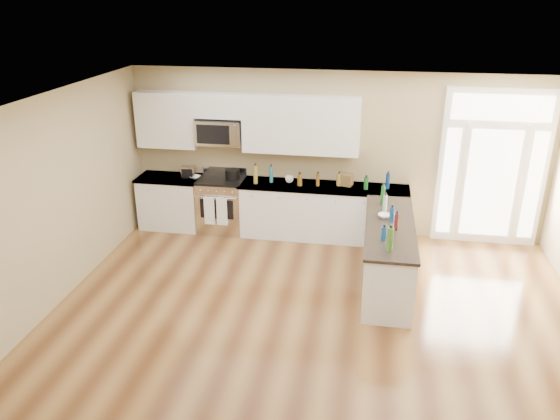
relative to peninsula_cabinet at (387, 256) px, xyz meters
name	(u,v)px	position (x,y,z in m)	size (l,w,h in m)	color
ground	(303,374)	(-0.93, -2.24, -0.43)	(8.00, 8.00, 0.00)	#573218
room_shell	(306,236)	(-0.93, -2.24, 1.27)	(8.00, 8.00, 8.00)	tan
back_cabinet_left	(171,203)	(-3.80, 1.45, 0.00)	(1.10, 0.66, 0.94)	white
back_cabinet_right	(322,213)	(-1.08, 1.45, 0.00)	(2.85, 0.66, 0.94)	white
peninsula_cabinet	(387,256)	(0.00, 0.00, 0.00)	(0.69, 2.32, 0.94)	white
upper_cabinet_left	(167,120)	(-3.81, 1.59, 1.49)	(1.04, 0.33, 0.95)	white
upper_cabinet_right	(301,125)	(-1.50, 1.59, 1.49)	(1.94, 0.33, 0.95)	white
upper_cabinet_short	(219,105)	(-2.88, 1.59, 1.77)	(0.82, 0.33, 0.40)	white
microwave	(220,132)	(-2.88, 1.56, 1.33)	(0.78, 0.41, 0.42)	silver
entry_door	(492,169)	(1.62, 1.71, 0.87)	(1.70, 0.10, 2.60)	white
kitchen_range	(222,205)	(-2.86, 1.45, 0.04)	(0.79, 0.70, 1.08)	silver
stockpot	(232,174)	(-2.66, 1.48, 0.61)	(0.25, 0.25, 0.19)	black
toaster_oven	(189,172)	(-3.45, 1.49, 0.61)	(0.24, 0.19, 0.20)	silver
cardboard_box	(345,179)	(-0.73, 1.54, 0.60)	(0.24, 0.18, 0.20)	brown
bowl_left	(195,177)	(-3.33, 1.45, 0.53)	(0.18, 0.18, 0.04)	white
bowl_peninsula	(384,216)	(-0.08, 0.22, 0.53)	(0.18, 0.18, 0.06)	white
cup_counter	(289,179)	(-1.67, 1.51, 0.56)	(0.14, 0.14, 0.11)	white
counter_bottles	(346,196)	(-0.67, 0.69, 0.63)	(2.36, 2.41, 0.31)	#19591E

